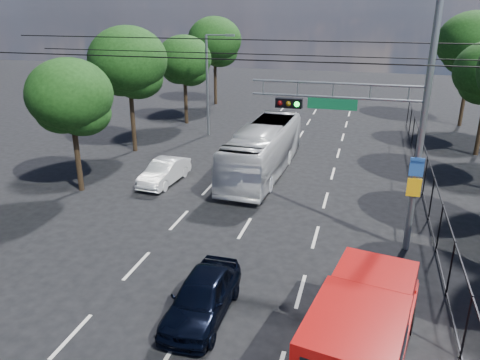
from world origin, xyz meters
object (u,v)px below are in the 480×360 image
(red_pickup, at_px, (363,326))
(white_bus, at_px, (263,150))
(signal_mast, at_px, (388,114))
(white_van, at_px, (164,172))
(navy_hatchback, at_px, (202,297))

(red_pickup, height_order, white_bus, white_bus)
(signal_mast, relative_size, white_van, 2.50)
(signal_mast, xyz_separation_m, red_pickup, (-0.30, -6.90, -4.05))
(signal_mast, height_order, red_pickup, signal_mast)
(signal_mast, height_order, white_bus, signal_mast)
(white_van, bearing_deg, navy_hatchback, -55.80)
(red_pickup, distance_m, white_bus, 15.02)
(signal_mast, relative_size, white_bus, 0.95)
(red_pickup, bearing_deg, navy_hatchback, 170.15)
(signal_mast, xyz_separation_m, navy_hatchback, (-4.97, -6.09, -4.56))
(white_van, bearing_deg, red_pickup, -41.88)
(white_van, bearing_deg, signal_mast, -16.29)
(signal_mast, distance_m, white_bus, 10.03)
(navy_hatchback, height_order, white_bus, white_bus)
(signal_mast, relative_size, navy_hatchback, 2.38)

